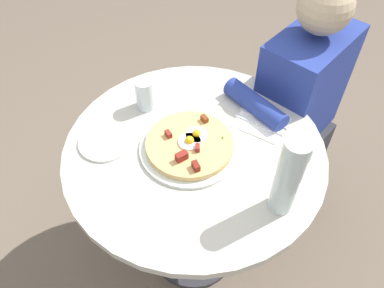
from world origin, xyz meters
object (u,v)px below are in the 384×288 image
Objects in this scene: bread_plate at (105,142)px; water_glass at (145,94)px; dining_table at (194,178)px; person_seated at (293,120)px; knife at (259,125)px; salt_shaker at (308,154)px; pizza_plate at (190,148)px; breakfast_pizza at (190,144)px; water_bottle at (289,176)px; fork at (263,118)px.

water_glass is (0.21, 0.03, 0.05)m from bread_plate.
bread_plate is (-0.18, 0.24, 0.18)m from dining_table.
person_seated is at bearing -34.01° from water_glass.
salt_shaker reaches higher than knife.
dining_table is at bearing 123.55° from salt_shaker.
pizza_plate is 2.83× the size of water_glass.
breakfast_pizza is at bearing -100.34° from water_glass.
bread_plate is at bearing 40.34° from knife.
breakfast_pizza is 0.26m from knife.
pizza_plate is 0.37m from water_bottle.
breakfast_pizza is 0.38m from salt_shaker.
pizza_plate is 0.26m from water_glass.
bread_plate is at bearing 108.31° from water_bottle.
water_glass is 0.42× the size of water_bottle.
breakfast_pizza is 1.03× the size of water_bottle.
breakfast_pizza is at bearing 170.52° from person_seated.
salt_shaker is (0.22, -0.31, 0.02)m from pizza_plate.
fork is (-0.29, -0.01, 0.23)m from person_seated.
pizza_plate is at bearing 59.42° from fork.
pizza_plate is 1.19× the size of water_bottle.
breakfast_pizza is (0.00, -0.00, 0.02)m from pizza_plate.
water_bottle reaches higher than salt_shaker.
person_seated is 3.97× the size of breakfast_pizza.
fork is at bearing -20.25° from dining_table.
water_bottle reaches higher than dining_table.
fork is (0.27, -0.10, -0.02)m from breakfast_pizza.
dining_table is 0.18m from pizza_plate.
salt_shaker is (0.20, 0.03, -0.11)m from water_bottle.
person_seated reaches higher than pizza_plate.
salt_shaker is (0.20, -0.30, 0.20)m from dining_table.
person_seated is 0.70m from water_bottle.
salt_shaker is at bearing -54.47° from bread_plate.
bread_plate is at bearing 127.94° from dining_table.
salt_shaker is at bearing 8.70° from water_bottle.
pizza_plate is at bearing 96.93° from breakfast_pizza.
water_glass is at bearing 79.66° from breakfast_pizza.
fork reaches higher than dining_table.
dining_table is at bearing -25.97° from pizza_plate.
pizza_plate is 5.86× the size of salt_shaker.
person_seated reaches higher than dining_table.
pizza_plate reaches higher than bread_plate.
person_seated is at bearing -9.54° from pizza_plate.
breakfast_pizza is 0.29m from fork.
dining_table is 0.56m from person_seated.
salt_shaker is at bearing 163.93° from knife.
person_seated is at bearing -9.48° from breakfast_pizza.
pizza_plate is at bearing 124.86° from salt_shaker.
fork is at bearing -90.00° from knife.
salt_shaker reaches higher than bread_plate.
water_glass is 2.07× the size of salt_shaker.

